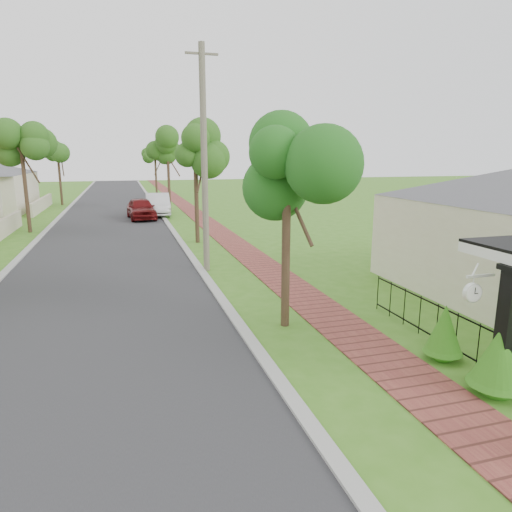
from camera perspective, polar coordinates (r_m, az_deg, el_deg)
name	(u,v)px	position (r m, az deg, el deg)	size (l,w,h in m)	color
ground	(256,402)	(8.81, -0.04, -17.74)	(160.00, 160.00, 0.00)	#3E771C
road	(109,234)	(27.68, -17.88, 2.62)	(7.00, 120.00, 0.02)	#28282B
kerb_right	(173,231)	(27.81, -10.34, 3.06)	(0.30, 120.00, 0.10)	#9E9E99
kerb_left	(40,237)	(28.03, -25.35, 2.14)	(0.30, 120.00, 0.10)	#9E9E99
sidewalk	(216,229)	(28.18, -5.08, 3.34)	(1.50, 120.00, 0.03)	brown
porch_post	(506,338)	(9.76, 28.77, -8.96)	(0.48, 0.48, 2.52)	black
picket_fence	(478,344)	(10.86, 26.04, -9.90)	(0.03, 8.02, 1.00)	black
street_trees	(109,154)	(34.16, -17.93, 12.02)	(10.70, 37.65, 5.89)	#382619
parked_car_red	(141,209)	(33.55, -14.17, 5.76)	(1.77, 4.40, 1.50)	#5B0D0F
parked_car_white	(158,205)	(35.48, -12.17, 6.31)	(1.73, 4.95, 1.63)	silver
near_tree	(287,178)	(11.52, 3.89, 9.69)	(1.90, 1.90, 4.89)	#382619
utility_pole	(204,160)	(17.57, -6.49, 11.80)	(1.20, 0.24, 8.40)	#716958
station_clock	(473,291)	(9.46, 25.50, -3.99)	(0.64, 0.13, 0.53)	white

